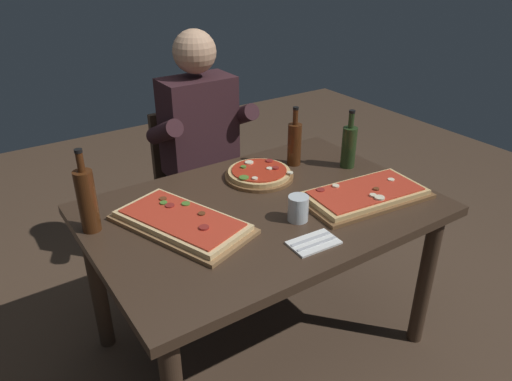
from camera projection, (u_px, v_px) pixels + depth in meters
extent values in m
plane|color=#4C3828|center=(262.00, 340.00, 2.34)|extent=(6.40, 6.40, 0.00)
cube|color=#3D2B1E|center=(263.00, 210.00, 2.01)|extent=(1.40, 0.96, 0.04)
cylinder|color=#3D2B1E|center=(425.00, 280.00, 2.19)|extent=(0.07, 0.07, 0.70)
cylinder|color=#3D2B1E|center=(97.00, 284.00, 2.17)|extent=(0.07, 0.07, 0.70)
cylinder|color=#3D2B1E|center=(312.00, 207.00, 2.78)|extent=(0.07, 0.07, 0.70)
cube|color=brown|center=(365.00, 197.00, 2.05)|extent=(0.57, 0.33, 0.02)
cube|color=#DBB270|center=(365.00, 193.00, 2.04)|extent=(0.52, 0.30, 0.02)
cube|color=red|center=(366.00, 190.00, 2.04)|extent=(0.48, 0.26, 0.01)
cylinder|color=beige|center=(379.00, 198.00, 1.96)|extent=(0.04, 0.04, 0.01)
cylinder|color=beige|center=(391.00, 179.00, 2.12)|extent=(0.03, 0.03, 0.00)
cylinder|color=maroon|center=(320.00, 190.00, 2.03)|extent=(0.04, 0.04, 0.00)
cylinder|color=beige|center=(373.00, 195.00, 1.98)|extent=(0.03, 0.03, 0.01)
cylinder|color=brown|center=(376.00, 189.00, 2.03)|extent=(0.02, 0.02, 0.01)
cylinder|color=beige|center=(336.00, 186.00, 2.06)|extent=(0.03, 0.03, 0.01)
cube|color=olive|center=(182.00, 225.00, 1.85)|extent=(0.45, 0.61, 0.02)
cube|color=#E5C184|center=(182.00, 221.00, 1.84)|extent=(0.41, 0.56, 0.02)
cube|color=red|center=(181.00, 218.00, 1.84)|extent=(0.36, 0.51, 0.01)
cylinder|color=maroon|center=(204.00, 227.00, 1.76)|extent=(0.04, 0.04, 0.01)
cylinder|color=#4C7F2D|center=(164.00, 203.00, 1.93)|extent=(0.03, 0.03, 0.01)
cylinder|color=brown|center=(163.00, 199.00, 1.96)|extent=(0.03, 0.03, 0.00)
cylinder|color=brown|center=(202.00, 214.00, 1.85)|extent=(0.03, 0.03, 0.01)
cylinder|color=maroon|center=(170.00, 205.00, 1.91)|extent=(0.04, 0.04, 0.01)
cylinder|color=#4C7F2D|center=(186.00, 204.00, 1.92)|extent=(0.03, 0.03, 0.01)
cylinder|color=brown|center=(259.00, 176.00, 2.23)|extent=(0.32, 0.32, 0.02)
cylinder|color=#DBB270|center=(259.00, 173.00, 2.22)|extent=(0.29, 0.29, 0.02)
cylinder|color=#B72D19|center=(259.00, 170.00, 2.22)|extent=(0.25, 0.25, 0.01)
cylinder|color=maroon|center=(269.00, 161.00, 2.30)|extent=(0.04, 0.04, 0.01)
cylinder|color=beige|center=(255.00, 178.00, 2.12)|extent=(0.03, 0.03, 0.01)
cylinder|color=maroon|center=(276.00, 168.00, 2.22)|extent=(0.03, 0.03, 0.01)
cylinder|color=#4C7F2D|center=(243.00, 167.00, 2.23)|extent=(0.03, 0.03, 0.01)
cylinder|color=beige|center=(269.00, 168.00, 2.22)|extent=(0.03, 0.03, 0.00)
cylinder|color=#4C7F2D|center=(244.00, 177.00, 2.14)|extent=(0.04, 0.04, 0.00)
cylinder|color=beige|center=(249.00, 162.00, 2.28)|extent=(0.04, 0.04, 0.01)
cylinder|color=beige|center=(290.00, 173.00, 2.18)|extent=(0.03, 0.03, 0.01)
cylinder|color=#47230F|center=(294.00, 145.00, 2.32)|extent=(0.07, 0.07, 0.20)
cylinder|color=#47230F|center=(295.00, 117.00, 2.26)|extent=(0.02, 0.02, 0.07)
cylinder|color=black|center=(296.00, 108.00, 2.24)|extent=(0.03, 0.03, 0.01)
cylinder|color=#233819|center=(349.00, 147.00, 2.30)|extent=(0.07, 0.07, 0.20)
cylinder|color=#233819|center=(351.00, 120.00, 2.24)|extent=(0.03, 0.03, 0.07)
cylinder|color=black|center=(352.00, 112.00, 2.22)|extent=(0.03, 0.03, 0.01)
cylinder|color=#47230F|center=(87.00, 201.00, 1.78)|extent=(0.07, 0.07, 0.24)
cylinder|color=#47230F|center=(80.00, 162.00, 1.71)|extent=(0.03, 0.03, 0.07)
cylinder|color=black|center=(78.00, 151.00, 1.69)|extent=(0.03, 0.03, 0.01)
cylinder|color=silver|center=(298.00, 208.00, 1.88)|extent=(0.08, 0.08, 0.10)
cylinder|color=silver|center=(298.00, 217.00, 1.89)|extent=(0.07, 0.07, 0.03)
cube|color=white|center=(314.00, 243.00, 1.75)|extent=(0.19, 0.12, 0.01)
cube|color=silver|center=(317.00, 244.00, 1.73)|extent=(0.17, 0.02, 0.00)
cube|color=silver|center=(311.00, 239.00, 1.76)|extent=(0.17, 0.02, 0.00)
cube|color=#3D2B1E|center=(202.00, 192.00, 2.78)|extent=(0.44, 0.44, 0.04)
cube|color=#3D2B1E|center=(184.00, 144.00, 2.82)|extent=(0.40, 0.04, 0.42)
cylinder|color=#3D2B1E|center=(190.00, 251.00, 2.65)|extent=(0.04, 0.04, 0.41)
cylinder|color=#3D2B1E|center=(249.00, 230.00, 2.83)|extent=(0.04, 0.04, 0.41)
cylinder|color=#3D2B1E|center=(162.00, 221.00, 2.93)|extent=(0.04, 0.04, 0.41)
cylinder|color=#3D2B1E|center=(216.00, 204.00, 3.11)|extent=(0.04, 0.04, 0.41)
cylinder|color=#23232D|center=(204.00, 242.00, 2.69)|extent=(0.11, 0.11, 0.45)
cylinder|color=#23232D|center=(235.00, 231.00, 2.79)|extent=(0.11, 0.11, 0.45)
cube|color=#23232D|center=(210.00, 186.00, 2.67)|extent=(0.34, 0.40, 0.12)
cube|color=#381E23|center=(199.00, 126.00, 2.59)|extent=(0.38, 0.22, 0.52)
sphere|color=tan|center=(194.00, 52.00, 2.41)|extent=(0.22, 0.22, 0.22)
cylinder|color=#381E23|center=(164.00, 132.00, 2.43)|extent=(0.09, 0.31, 0.21)
cylinder|color=#381E23|center=(238.00, 116.00, 2.65)|extent=(0.09, 0.31, 0.21)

